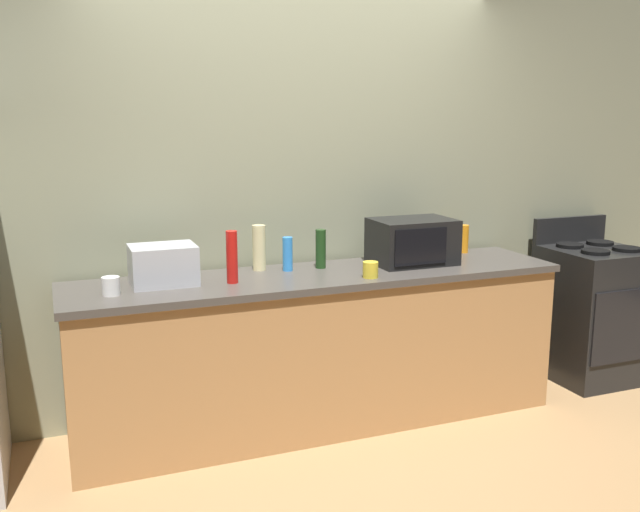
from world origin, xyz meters
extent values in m
plane|color=#A87F51|center=(0.00, 0.00, 0.00)|extent=(8.00, 8.00, 0.00)
cube|color=gray|center=(0.00, 0.81, 1.35)|extent=(6.40, 0.10, 2.70)
cube|color=#B27F4C|center=(0.00, 0.40, 0.43)|extent=(2.80, 0.60, 0.86)
cube|color=#47423D|center=(0.00, 0.40, 0.88)|extent=(2.84, 0.64, 0.04)
cube|color=black|center=(2.00, 0.40, 0.45)|extent=(0.60, 0.60, 0.90)
cube|color=black|center=(2.00, 0.10, 0.45)|extent=(0.55, 0.02, 0.48)
cube|color=black|center=(2.00, 0.68, 0.99)|extent=(0.60, 0.04, 0.18)
cylinder|color=black|center=(1.87, 0.28, 0.91)|extent=(0.18, 0.18, 0.02)
cylinder|color=black|center=(2.13, 0.28, 0.91)|extent=(0.18, 0.18, 0.02)
cylinder|color=black|center=(1.87, 0.52, 0.91)|extent=(0.18, 0.18, 0.02)
cylinder|color=black|center=(2.13, 0.52, 0.91)|extent=(0.18, 0.18, 0.02)
cube|color=black|center=(0.62, 0.45, 1.04)|extent=(0.48, 0.34, 0.27)
cube|color=black|center=(0.58, 0.28, 1.04)|extent=(0.34, 0.01, 0.21)
cube|color=#B7BABF|center=(-0.87, 0.46, 1.01)|extent=(0.34, 0.26, 0.21)
cylinder|color=beige|center=(-0.30, 0.61, 1.03)|extent=(0.08, 0.08, 0.26)
cylinder|color=orange|center=(1.09, 0.63, 0.99)|extent=(0.07, 0.07, 0.18)
cylinder|color=#338CE5|center=(-0.15, 0.53, 1.00)|extent=(0.06, 0.06, 0.20)
cylinder|color=#1E3F19|center=(0.06, 0.53, 1.01)|extent=(0.06, 0.06, 0.23)
cylinder|color=red|center=(-0.52, 0.36, 1.04)|extent=(0.06, 0.06, 0.28)
cylinder|color=white|center=(-1.15, 0.33, 0.95)|extent=(0.09, 0.09, 0.09)
cylinder|color=yellow|center=(0.22, 0.20, 0.94)|extent=(0.09, 0.09, 0.09)
camera|label=1|loc=(-1.41, -3.19, 1.78)|focal=39.21mm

